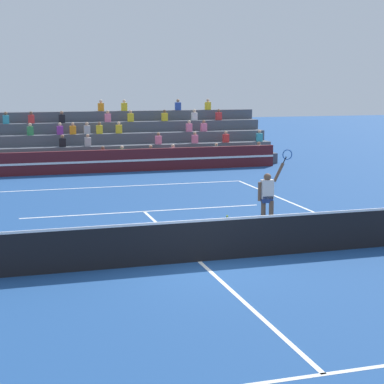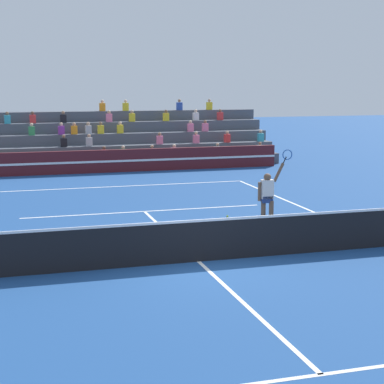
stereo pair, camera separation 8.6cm
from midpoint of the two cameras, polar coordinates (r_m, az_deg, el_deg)
The scene contains 7 objects.
ground_plane at distance 15.86m, azimuth 0.50°, elevation -6.21°, with size 120.00×120.00×0.00m, color navy.
court_lines at distance 15.86m, azimuth 0.50°, elevation -6.19°, with size 11.10×23.90×0.01m.
tennis_net at distance 15.72m, azimuth 0.51°, elevation -4.30°, with size 12.00×0.10×1.10m.
sponsor_banner_wall at distance 31.43m, azimuth -8.18°, elevation 2.71°, with size 18.00×0.26×1.10m.
bleacher_stand at distance 35.12m, azimuth -9.10°, elevation 4.19°, with size 19.34×4.75×3.38m.
tennis_player at distance 19.07m, azimuth 6.63°, elevation -0.50°, with size 1.10×0.35×2.46m.
tennis_ball at distance 20.96m, azimuth 3.03°, elevation -2.16°, with size 0.07×0.07×0.07m, color #C6DB33.
Camera 1 is at (-4.49, -14.57, 4.37)m, focal length 60.00 mm.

